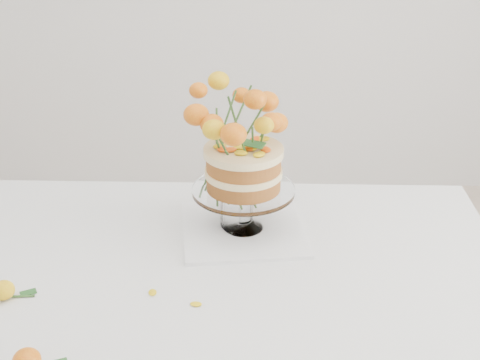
% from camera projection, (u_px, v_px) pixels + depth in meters
% --- Properties ---
extents(table, '(1.43, 0.93, 0.76)m').
position_uv_depth(table, '(210.00, 298.00, 1.60)').
color(table, tan).
rests_on(table, ground).
extents(napkin, '(0.35, 0.35, 0.01)m').
position_uv_depth(napkin, '(243.00, 229.00, 1.72)').
color(napkin, white).
rests_on(napkin, table).
extents(cake_stand, '(0.26, 0.26, 0.23)m').
position_uv_depth(cake_stand, '(244.00, 173.00, 1.65)').
color(cake_stand, white).
rests_on(cake_stand, napkin).
extents(rose_vase, '(0.36, 0.36, 0.43)m').
position_uv_depth(rose_vase, '(236.00, 140.00, 1.62)').
color(rose_vase, white).
rests_on(rose_vase, table).
extents(loose_rose_near, '(0.09, 0.05, 0.04)m').
position_uv_depth(loose_rose_near, '(4.00, 290.00, 1.45)').
color(loose_rose_near, yellow).
rests_on(loose_rose_near, table).
extents(stray_petal_a, '(0.03, 0.02, 0.00)m').
position_uv_depth(stray_petal_a, '(152.00, 293.00, 1.48)').
color(stray_petal_a, yellow).
rests_on(stray_petal_a, table).
extents(stray_petal_b, '(0.03, 0.02, 0.00)m').
position_uv_depth(stray_petal_b, '(196.00, 304.00, 1.44)').
color(stray_petal_b, yellow).
rests_on(stray_petal_b, table).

